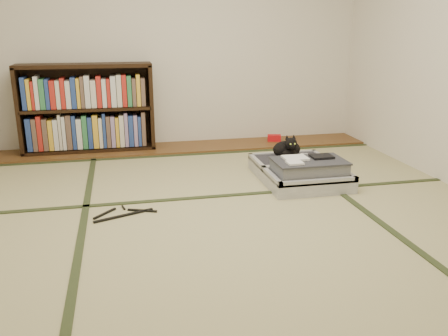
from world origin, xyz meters
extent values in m
plane|color=tan|center=(0.00, 0.00, 0.00)|extent=(4.50, 4.50, 0.00)
cube|color=brown|center=(0.00, 2.00, 0.01)|extent=(4.00, 0.50, 0.02)
cube|color=red|center=(1.02, 2.03, 0.06)|extent=(0.17, 0.12, 0.07)
plane|color=silver|center=(0.00, 2.25, 1.20)|extent=(4.00, 0.00, 4.00)
cube|color=#2D381E|center=(-1.00, 0.00, 0.00)|extent=(0.05, 4.50, 0.01)
cube|color=#2D381E|center=(1.00, 0.00, 0.00)|extent=(0.05, 4.50, 0.01)
cube|color=#2D381E|center=(0.00, 0.40, 0.00)|extent=(4.00, 0.05, 0.01)
cube|color=#2D381E|center=(0.00, 1.70, 0.00)|extent=(4.00, 0.05, 0.01)
cube|color=black|center=(-1.71, 2.07, 0.47)|extent=(0.04, 0.31, 0.88)
cube|color=black|center=(-0.38, 2.07, 0.47)|extent=(0.04, 0.31, 0.88)
cube|color=black|center=(-1.04, 2.07, 0.03)|extent=(1.37, 0.31, 0.04)
cube|color=black|center=(-1.04, 2.07, 0.91)|extent=(1.37, 0.31, 0.04)
cube|color=black|center=(-1.04, 2.07, 0.47)|extent=(1.31, 0.31, 0.03)
cube|color=black|center=(-1.04, 2.22, 0.47)|extent=(1.37, 0.02, 0.88)
cube|color=gray|center=(-1.04, 2.05, 0.25)|extent=(1.23, 0.22, 0.37)
cube|color=gray|center=(-1.04, 2.05, 0.66)|extent=(1.23, 0.22, 0.33)
cube|color=silver|center=(0.79, 0.44, 0.06)|extent=(0.67, 0.45, 0.12)
cube|color=#2B2A31|center=(0.79, 0.44, 0.09)|extent=(0.60, 0.38, 0.09)
cube|color=silver|center=(0.79, 0.24, 0.12)|extent=(0.67, 0.04, 0.04)
cube|color=silver|center=(0.79, 0.65, 0.12)|extent=(0.67, 0.04, 0.04)
cube|color=silver|center=(0.47, 0.44, 0.12)|extent=(0.04, 0.45, 0.04)
cube|color=silver|center=(1.11, 0.44, 0.12)|extent=(0.04, 0.45, 0.04)
cube|color=silver|center=(0.79, 0.89, 0.06)|extent=(0.67, 0.45, 0.12)
cube|color=#2B2A31|center=(0.79, 0.89, 0.09)|extent=(0.60, 0.38, 0.09)
cube|color=silver|center=(0.79, 0.68, 0.12)|extent=(0.67, 0.04, 0.04)
cube|color=silver|center=(0.79, 1.10, 0.12)|extent=(0.67, 0.04, 0.04)
cube|color=silver|center=(0.47, 0.89, 0.12)|extent=(0.04, 0.45, 0.04)
cube|color=silver|center=(1.11, 0.89, 0.12)|extent=(0.04, 0.45, 0.04)
cylinder|color=black|center=(0.79, 0.67, 0.13)|extent=(0.60, 0.02, 0.02)
cube|color=gray|center=(0.79, 0.44, 0.17)|extent=(0.57, 0.35, 0.12)
cube|color=#34353B|center=(0.79, 0.44, 0.24)|extent=(0.59, 0.37, 0.01)
cube|color=white|center=(0.68, 0.49, 0.26)|extent=(0.20, 0.16, 0.02)
cube|color=black|center=(0.92, 0.49, 0.26)|extent=(0.18, 0.14, 0.02)
cube|color=white|center=(0.63, 0.35, 0.26)|extent=(0.13, 0.11, 0.02)
cube|color=white|center=(0.59, 0.23, 0.06)|extent=(0.05, 0.01, 0.04)
cube|color=white|center=(0.70, 0.23, 0.05)|extent=(0.04, 0.01, 0.03)
cube|color=orange|center=(1.01, 0.23, 0.06)|extent=(0.04, 0.01, 0.03)
cube|color=#197F33|center=(0.95, 0.23, 0.08)|extent=(0.04, 0.01, 0.03)
ellipsoid|color=black|center=(0.77, 0.94, 0.21)|extent=(0.26, 0.17, 0.16)
ellipsoid|color=black|center=(0.77, 0.87, 0.19)|extent=(0.13, 0.09, 0.09)
ellipsoid|color=black|center=(0.77, 0.84, 0.29)|extent=(0.11, 0.10, 0.11)
sphere|color=black|center=(0.77, 0.79, 0.27)|extent=(0.05, 0.05, 0.05)
cone|color=black|center=(0.74, 0.86, 0.34)|extent=(0.04, 0.05, 0.05)
cone|color=black|center=(0.80, 0.86, 0.34)|extent=(0.04, 0.05, 0.05)
sphere|color=#A5BF33|center=(0.75, 0.79, 0.30)|extent=(0.02, 0.02, 0.02)
sphere|color=#A5BF33|center=(0.79, 0.79, 0.30)|extent=(0.02, 0.02, 0.02)
cylinder|color=black|center=(0.86, 1.02, 0.15)|extent=(0.16, 0.09, 0.03)
torus|color=white|center=(0.95, 0.96, 0.13)|extent=(0.09, 0.09, 0.01)
torus|color=white|center=(0.95, 0.96, 0.15)|extent=(0.08, 0.08, 0.01)
cube|color=black|center=(-0.73, 0.14, 0.01)|extent=(0.42, 0.18, 0.01)
cube|color=black|center=(-0.86, 0.21, 0.01)|extent=(0.16, 0.18, 0.01)
cube|color=black|center=(-0.59, 0.21, 0.01)|extent=(0.21, 0.10, 0.01)
cylinder|color=black|center=(-0.73, 0.30, 0.01)|extent=(0.03, 0.08, 0.01)
camera|label=1|loc=(-0.70, -3.06, 1.31)|focal=38.00mm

